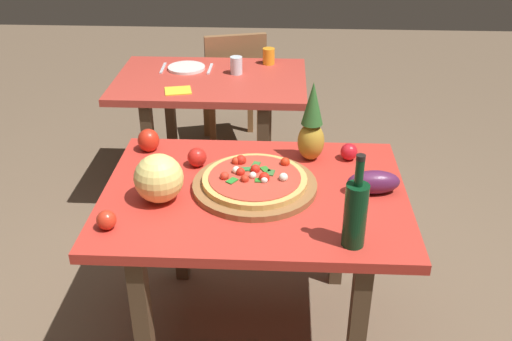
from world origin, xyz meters
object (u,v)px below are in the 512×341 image
object	(u,v)px
melon	(159,178)
tomato_by_bottle	(106,220)
pineapple_left	(312,126)
tomato_at_corner	(349,152)
tomato_near_board	(197,157)
eggplant	(374,182)
drinking_glass_juice	(269,56)
napkin_folded	(178,91)
display_table	(255,211)
pizza	(255,179)
wine_bottle	(355,213)
background_table	(211,96)
pizza_board	(255,185)
fork_utensil	(163,68)
knife_utensil	(210,69)
dining_chair	(234,84)
bell_pepper	(149,140)
drinking_glass_water	(236,65)

from	to	relation	value
melon	tomato_by_bottle	distance (m)	0.25
pineapple_left	tomato_at_corner	xyz separation A→B (m)	(0.16, 0.00, -0.12)
pineapple_left	tomato_near_board	distance (m)	0.49
eggplant	drinking_glass_juice	bearing A→B (deg)	106.53
melon	drinking_glass_juice	distance (m)	1.61
tomato_by_bottle	napkin_folded	size ratio (longest dim) A/B	0.49
display_table	tomato_by_bottle	bearing A→B (deg)	-150.69
drinking_glass_juice	melon	bearing A→B (deg)	-102.70
display_table	tomato_by_bottle	world-z (taller)	tomato_by_bottle
eggplant	drinking_glass_juice	xyz separation A→B (m)	(-0.44, 1.48, 0.00)
pizza	tomato_at_corner	world-z (taller)	pizza
wine_bottle	napkin_folded	distance (m)	1.57
napkin_folded	pineapple_left	bearing A→B (deg)	-47.31
background_table	drinking_glass_juice	distance (m)	0.44
pizza_board	fork_utensil	world-z (taller)	pizza_board
wine_bottle	tomato_near_board	xyz separation A→B (m)	(-0.59, 0.51, -0.08)
knife_utensil	napkin_folded	distance (m)	0.38
dining_chair	wine_bottle	world-z (taller)	wine_bottle
dining_chair	tomato_at_corner	size ratio (longest dim) A/B	11.91
tomato_by_bottle	napkin_folded	world-z (taller)	tomato_by_bottle
background_table	fork_utensil	distance (m)	0.35
pizza_board	wine_bottle	world-z (taller)	wine_bottle
display_table	napkin_folded	distance (m)	1.12
wine_bottle	melon	distance (m)	0.73
dining_chair	pizza	xyz separation A→B (m)	(0.24, -1.80, 0.30)
pizza_board	fork_utensil	size ratio (longest dim) A/B	2.66
pineapple_left	bell_pepper	xyz separation A→B (m)	(-0.69, 0.05, -0.11)
dining_chair	bell_pepper	bearing A→B (deg)	66.23
display_table	drinking_glass_juice	size ratio (longest dim) A/B	12.04
melon	knife_utensil	distance (m)	1.46
melon	tomato_near_board	bearing A→B (deg)	69.52
display_table	eggplant	bearing A→B (deg)	1.06
tomato_near_board	knife_utensil	size ratio (longest dim) A/B	0.44
pizza	napkin_folded	distance (m)	1.10
background_table	knife_utensil	size ratio (longest dim) A/B	6.03
drinking_glass_water	drinking_glass_juice	bearing A→B (deg)	45.60
drinking_glass_water	fork_utensil	xyz separation A→B (m)	(-0.44, 0.07, -0.05)
tomato_at_corner	napkin_folded	xyz separation A→B (m)	(-0.85, 0.74, -0.03)
melon	bell_pepper	distance (m)	0.42
drinking_glass_juice	fork_utensil	size ratio (longest dim) A/B	0.53
fork_utensil	pizza	bearing A→B (deg)	-67.72
pineapple_left	drinking_glass_juice	world-z (taller)	pineapple_left
bell_pepper	tomato_near_board	world-z (taller)	bell_pepper
background_table	drinking_glass_juice	xyz separation A→B (m)	(0.32, 0.26, 0.16)
eggplant	knife_utensil	distance (m)	1.57
drinking_glass_water	tomato_at_corner	bearing A→B (deg)	-61.80
dining_chair	tomato_by_bottle	xyz separation A→B (m)	(-0.25, -2.10, 0.29)
wine_bottle	tomato_by_bottle	world-z (taller)	wine_bottle
dining_chair	eggplant	xyz separation A→B (m)	(0.69, -1.82, 0.30)
melon	bell_pepper	world-z (taller)	melon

